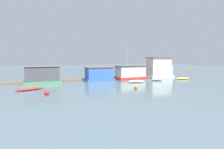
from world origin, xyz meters
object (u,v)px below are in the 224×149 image
at_px(dinghy_white, 136,81).
at_px(mooring_post_near_left, 122,76).
at_px(buoy_red, 47,93).
at_px(buoy_orange, 136,87).
at_px(dinghy_yellow, 182,78).
at_px(houseboat_green, 42,75).
at_px(houseboat_blue, 99,74).
at_px(dinghy_grey, 157,80).
at_px(dinghy_red, 30,89).
at_px(houseboat_white, 159,68).
at_px(houseboat_red, 130,73).

xyz_separation_m(dinghy_white, mooring_post_near_left, (0.63, 7.30, 0.42)).
height_order(buoy_red, buoy_orange, buoy_red).
bearing_deg(dinghy_yellow, houseboat_green, 169.36).
bearing_deg(houseboat_green, dinghy_yellow, -10.64).
bearing_deg(houseboat_blue, buoy_orange, -83.84).
height_order(dinghy_yellow, mooring_post_near_left, mooring_post_near_left).
bearing_deg(dinghy_grey, dinghy_yellow, -5.11).
relative_size(dinghy_yellow, buoy_orange, 6.26).
xyz_separation_m(dinghy_red, dinghy_grey, (25.56, 0.97, -0.02)).
height_order(houseboat_blue, dinghy_grey, houseboat_blue).
height_order(dinghy_red, buoy_orange, buoy_orange).
bearing_deg(buoy_orange, mooring_post_near_left, 70.08).
distance_m(houseboat_blue, dinghy_yellow, 19.69).
bearing_deg(buoy_red, houseboat_blue, 43.65).
relative_size(houseboat_blue, dinghy_yellow, 1.55).
relative_size(houseboat_white, dinghy_white, 1.92).
distance_m(dinghy_yellow, buoy_orange, 18.70).
relative_size(dinghy_red, dinghy_white, 1.17).
height_order(houseboat_green, dinghy_white, houseboat_green).
relative_size(houseboat_blue, dinghy_red, 1.46).
distance_m(houseboat_green, dinghy_grey, 23.95).
xyz_separation_m(dinghy_red, buoy_orange, (15.24, -6.53, 0.10)).
distance_m(houseboat_white, mooring_post_near_left, 10.39).
bearing_deg(buoy_red, houseboat_red, 29.70).
distance_m(houseboat_blue, dinghy_grey, 12.87).
bearing_deg(houseboat_blue, dinghy_white, -44.83).
relative_size(houseboat_white, buoy_orange, 10.85).
relative_size(houseboat_white, dinghy_yellow, 1.73).
distance_m(dinghy_white, dinghy_grey, 5.85).
bearing_deg(dinghy_white, dinghy_grey, 6.11).
distance_m(houseboat_white, buoy_red, 30.68).
bearing_deg(houseboat_blue, dinghy_yellow, -17.33).
distance_m(houseboat_blue, buoy_orange, 12.85).
distance_m(dinghy_grey, dinghy_yellow, 7.09).
relative_size(houseboat_blue, buoy_orange, 9.69).
distance_m(mooring_post_near_left, buoy_orange, 15.08).
bearing_deg(houseboat_white, dinghy_white, -151.34).
bearing_deg(dinghy_red, houseboat_white, 11.55).
relative_size(houseboat_red, mooring_post_near_left, 5.49).
height_order(houseboat_blue, dinghy_yellow, houseboat_blue).
xyz_separation_m(houseboat_blue, mooring_post_near_left, (6.51, 1.45, -0.79)).
bearing_deg(dinghy_grey, houseboat_blue, 155.93).
bearing_deg(dinghy_yellow, houseboat_blue, 162.67).
bearing_deg(buoy_orange, dinghy_grey, 36.01).
bearing_deg(dinghy_red, mooring_post_near_left, 20.57).
height_order(dinghy_red, dinghy_grey, dinghy_red).
height_order(houseboat_white, mooring_post_near_left, houseboat_white).
height_order(houseboat_white, buoy_orange, houseboat_white).
distance_m(houseboat_white, dinghy_yellow, 6.65).
bearing_deg(dinghy_red, dinghy_grey, 2.18).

